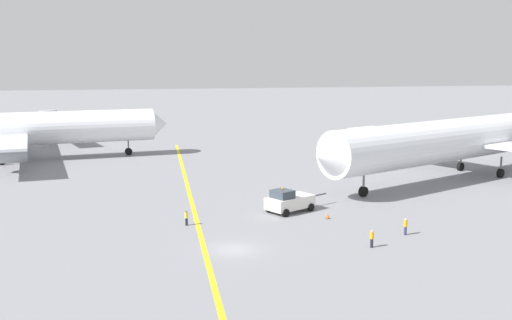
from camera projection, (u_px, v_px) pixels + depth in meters
ground_plane at (234, 249)px, 56.32m from camera, size 600.00×600.00×0.00m
taxiway_stripe at (197, 222)px, 65.50m from camera, size 5.71×119.91×0.01m
airliner_at_gate_left at (19, 130)px, 103.89m from camera, size 50.34×40.28×16.94m
airliner_being_pushed at (469, 138)px, 89.98m from camera, size 56.26×45.90×17.57m
pushback_tug at (289, 201)px, 69.79m from camera, size 8.36×5.57×3.00m
ground_crew_marshaller_foreground at (406, 226)px, 60.75m from camera, size 0.46×0.37×1.69m
ground_crew_ramp_agent_by_cones at (372, 239)px, 56.72m from camera, size 0.36×0.36×1.65m
ground_crew_wing_walker_right at (186, 218)px, 64.23m from camera, size 0.36×0.50×1.59m
traffic_cone_nose_right at (328, 216)px, 67.06m from camera, size 0.44×0.44×0.60m
jet_bridge at (54, 121)px, 126.88m from camera, size 8.50×19.89×6.20m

